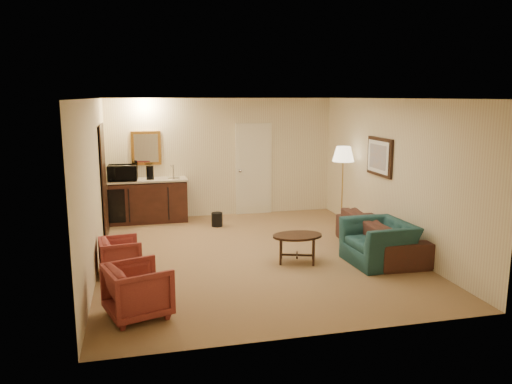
# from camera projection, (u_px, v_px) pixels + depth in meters

# --- Properties ---
(ground) EXTENTS (6.00, 6.00, 0.00)m
(ground) POSITION_uv_depth(u_px,v_px,m) (253.00, 254.00, 8.44)
(ground) COLOR #8E6648
(ground) RESTS_ON ground
(room_walls) EXTENTS (5.02, 6.01, 2.61)m
(room_walls) POSITION_uv_depth(u_px,v_px,m) (238.00, 149.00, 8.83)
(room_walls) COLOR beige
(room_walls) RESTS_ON ground
(wetbar_cabinet) EXTENTS (1.64, 0.58, 0.92)m
(wetbar_cabinet) POSITION_uv_depth(u_px,v_px,m) (149.00, 201.00, 10.58)
(wetbar_cabinet) COLOR #391912
(wetbar_cabinet) RESTS_ON ground
(sofa) EXTENTS (0.73, 2.17, 0.84)m
(sofa) POSITION_uv_depth(u_px,v_px,m) (381.00, 228.00, 8.50)
(sofa) COLOR black
(sofa) RESTS_ON ground
(teal_armchair) EXTENTS (0.74, 1.09, 0.92)m
(teal_armchair) POSITION_uv_depth(u_px,v_px,m) (379.00, 236.00, 7.92)
(teal_armchair) COLOR #1D4947
(teal_armchair) RESTS_ON ground
(rose_chair_near) EXTENTS (0.62, 0.65, 0.60)m
(rose_chair_near) POSITION_uv_depth(u_px,v_px,m) (120.00, 254.00, 7.51)
(rose_chair_near) COLOR #973E31
(rose_chair_near) RESTS_ON ground
(rose_chair_far) EXTENTS (0.84, 0.87, 0.72)m
(rose_chair_far) POSITION_uv_depth(u_px,v_px,m) (138.00, 288.00, 6.01)
(rose_chair_far) COLOR #973E31
(rose_chair_far) RESTS_ON ground
(coffee_table) EXTENTS (0.93, 0.77, 0.46)m
(coffee_table) POSITION_uv_depth(u_px,v_px,m) (297.00, 248.00, 8.01)
(coffee_table) COLOR black
(coffee_table) RESTS_ON ground
(floor_lamp) EXTENTS (0.51, 0.51, 1.66)m
(floor_lamp) POSITION_uv_depth(u_px,v_px,m) (342.00, 187.00, 10.12)
(floor_lamp) COLOR #B28A3B
(floor_lamp) RESTS_ON ground
(waste_bin) EXTENTS (0.25, 0.25, 0.28)m
(waste_bin) POSITION_uv_depth(u_px,v_px,m) (217.00, 219.00, 10.26)
(waste_bin) COLOR black
(waste_bin) RESTS_ON ground
(microwave) EXTENTS (0.61, 0.37, 0.40)m
(microwave) POSITION_uv_depth(u_px,v_px,m) (123.00, 171.00, 10.27)
(microwave) COLOR black
(microwave) RESTS_ON wetbar_cabinet
(coffee_maker) EXTENTS (0.19, 0.19, 0.29)m
(coffee_maker) POSITION_uv_depth(u_px,v_px,m) (150.00, 173.00, 10.44)
(coffee_maker) COLOR black
(coffee_maker) RESTS_ON wetbar_cabinet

